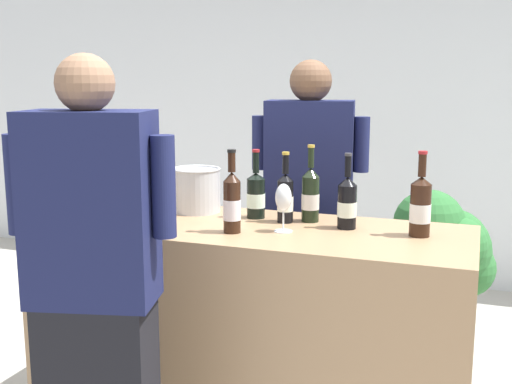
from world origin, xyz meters
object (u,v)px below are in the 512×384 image
wine_bottle_8 (105,188)px  potted_shrub (449,255)px  wine_bottle_7 (124,182)px  ice_bucket (197,190)px  wine_glass (283,200)px  person_guest (96,313)px  wine_bottle_0 (256,195)px  wine_bottle_1 (347,203)px  wine_bottle_6 (420,206)px  person_server (308,230)px  wine_bottle_5 (285,197)px  wine_bottle_4 (310,195)px  wine_bottle_3 (163,196)px  wine_bottle_2 (232,202)px

wine_bottle_8 → potted_shrub: size_ratio=0.30×
wine_bottle_7 → ice_bucket: (0.39, 0.02, -0.02)m
wine_glass → ice_bucket: 0.57m
wine_glass → person_guest: bearing=-123.6°
wine_bottle_0 → person_guest: 0.97m
wine_bottle_1 → wine_bottle_8: wine_bottle_1 is taller
potted_shrub → wine_bottle_6: bearing=-94.6°
wine_bottle_7 → person_server: (0.82, 0.46, -0.28)m
person_guest → ice_bucket: bearing=93.4°
wine_glass → wine_bottle_8: bearing=174.5°
wine_bottle_5 → person_server: (-0.03, 0.52, -0.27)m
wine_bottle_6 → wine_bottle_1: bearing=174.4°
wine_bottle_5 → wine_bottle_8: bearing=-174.7°
wine_bottle_7 → person_server: size_ratio=0.19×
wine_bottle_4 → wine_bottle_8: size_ratio=1.12×
wine_bottle_5 → wine_bottle_8: wine_bottle_5 is taller
wine_bottle_4 → person_server: person_server is taller
wine_bottle_1 → wine_bottle_3: size_ratio=0.93×
wine_bottle_8 → wine_bottle_0: bearing=9.6°
wine_glass → wine_bottle_5: bearing=104.8°
wine_bottle_5 → ice_bucket: size_ratio=1.35×
wine_bottle_7 → wine_bottle_2: bearing=-23.8°
wine_bottle_3 → wine_bottle_5: wine_bottle_3 is taller
wine_bottle_4 → wine_bottle_7: wine_bottle_4 is taller
wine_bottle_4 → wine_bottle_7: bearing=179.8°
wine_bottle_5 → person_guest: bearing=-115.7°
wine_bottle_1 → potted_shrub: (0.38, 0.97, -0.45)m
wine_bottle_1 → wine_bottle_2: bearing=-151.5°
wine_bottle_5 → wine_bottle_7: wine_bottle_7 is taller
wine_bottle_7 → ice_bucket: 0.39m
wine_bottle_3 → person_server: size_ratio=0.20×
person_server → wine_bottle_6: bearing=-42.8°
wine_glass → potted_shrub: size_ratio=0.20×
wine_bottle_0 → wine_bottle_7: (-0.70, 0.02, 0.02)m
wine_bottle_3 → wine_glass: wine_bottle_3 is taller
wine_bottle_3 → wine_bottle_1: bearing=18.4°
wine_bottle_8 → potted_shrub: 1.90m
wine_bottle_5 → wine_bottle_3: bearing=-149.9°
wine_bottle_3 → wine_bottle_6: (1.04, 0.22, -0.01)m
wine_bottle_2 → wine_bottle_6: same height
wine_bottle_1 → person_guest: 1.12m
wine_bottle_0 → wine_bottle_3: (-0.31, -0.31, 0.03)m
wine_bottle_4 → wine_glass: size_ratio=1.69×
wine_bottle_4 → wine_bottle_8: wine_bottle_4 is taller
wine_bottle_5 → ice_bucket: bearing=171.2°
person_guest → wine_bottle_2: bearing=66.5°
wine_bottle_0 → wine_bottle_2: wine_bottle_2 is taller
wine_bottle_3 → person_server: bearing=61.3°
wine_bottle_7 → person_guest: 1.05m
potted_shrub → person_guest: bearing=-120.8°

